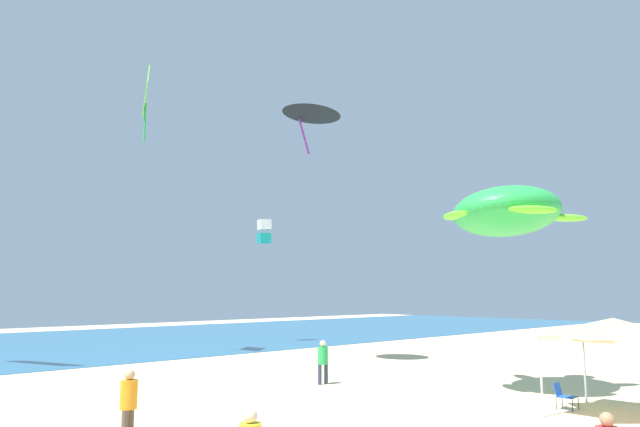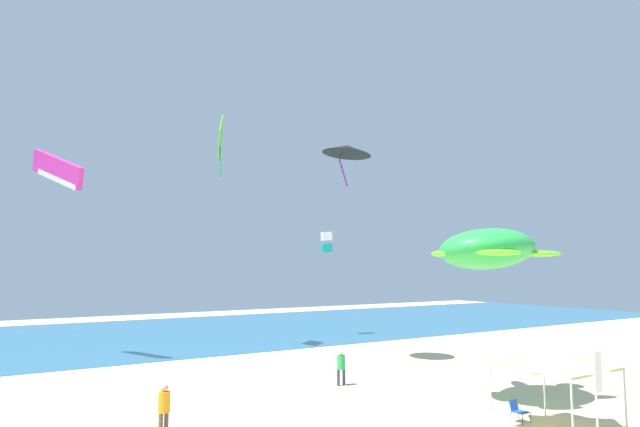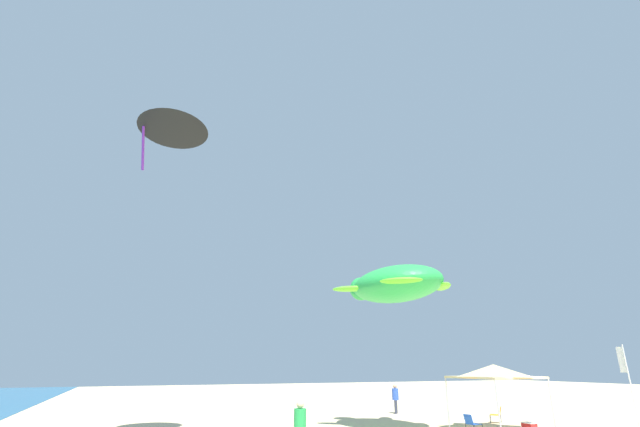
{
  "view_description": "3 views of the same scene",
  "coord_description": "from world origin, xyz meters",
  "px_view_note": "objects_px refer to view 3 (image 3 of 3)",
  "views": [
    {
      "loc": [
        -17.64,
        -6.91,
        3.8
      ],
      "look_at": [
        0.28,
        12.08,
        7.25
      ],
      "focal_mm": 33.18,
      "sensor_mm": 36.0,
      "label": 1
    },
    {
      "loc": [
        -16.45,
        -12.18,
        6.01
      ],
      "look_at": [
        0.28,
        14.28,
        9.2
      ],
      "focal_mm": 30.19,
      "sensor_mm": 36.0,
      "label": 2
    },
    {
      "loc": [
        -15.99,
        16.95,
        2.94
      ],
      "look_at": [
        0.28,
        10.23,
        9.02
      ],
      "focal_mm": 24.69,
      "sensor_mm": 36.0,
      "label": 3
    }
  ],
  "objects_px": {
    "person_by_tent": "(300,423)",
    "kite_delta_black": "(174,125)",
    "person_near_umbrella": "(395,396)",
    "kite_turtle_green": "(395,285)",
    "cooler_box": "(529,427)",
    "canopy_tent": "(494,372)",
    "folding_chair_facing_ocean": "(497,413)",
    "banner_flag": "(629,380)",
    "folding_chair_right_of_tent": "(471,422)"
  },
  "relations": [
    {
      "from": "kite_turtle_green",
      "to": "folding_chair_right_of_tent",
      "type": "bearing_deg",
      "value": -135.31
    },
    {
      "from": "canopy_tent",
      "to": "cooler_box",
      "type": "height_order",
      "value": "canopy_tent"
    },
    {
      "from": "kite_delta_black",
      "to": "person_by_tent",
      "type": "bearing_deg",
      "value": -17.42
    },
    {
      "from": "folding_chair_facing_ocean",
      "to": "kite_turtle_green",
      "type": "xyz_separation_m",
      "value": [
        -0.91,
        6.57,
        6.4
      ]
    },
    {
      "from": "banner_flag",
      "to": "canopy_tent",
      "type": "bearing_deg",
      "value": 45.11
    },
    {
      "from": "folding_chair_facing_ocean",
      "to": "person_by_tent",
      "type": "distance_m",
      "value": 13.93
    },
    {
      "from": "person_near_umbrella",
      "to": "kite_delta_black",
      "type": "xyz_separation_m",
      "value": [
        -6.95,
        15.72,
        12.76
      ]
    },
    {
      "from": "folding_chair_facing_ocean",
      "to": "kite_delta_black",
      "type": "relative_size",
      "value": 0.19
    },
    {
      "from": "cooler_box",
      "to": "banner_flag",
      "type": "relative_size",
      "value": 0.16
    },
    {
      "from": "folding_chair_right_of_tent",
      "to": "cooler_box",
      "type": "xyz_separation_m",
      "value": [
        -0.52,
        -2.92,
        -0.27
      ]
    },
    {
      "from": "banner_flag",
      "to": "person_near_umbrella",
      "type": "height_order",
      "value": "banner_flag"
    },
    {
      "from": "cooler_box",
      "to": "person_by_tent",
      "type": "height_order",
      "value": "person_by_tent"
    },
    {
      "from": "person_by_tent",
      "to": "kite_delta_black",
      "type": "bearing_deg",
      "value": 61.05
    },
    {
      "from": "canopy_tent",
      "to": "folding_chair_right_of_tent",
      "type": "height_order",
      "value": "canopy_tent"
    },
    {
      "from": "folding_chair_right_of_tent",
      "to": "kite_turtle_green",
      "type": "height_order",
      "value": "kite_turtle_green"
    },
    {
      "from": "canopy_tent",
      "to": "kite_turtle_green",
      "type": "distance_m",
      "value": 6.27
    },
    {
      "from": "folding_chair_right_of_tent",
      "to": "person_by_tent",
      "type": "height_order",
      "value": "person_by_tent"
    },
    {
      "from": "canopy_tent",
      "to": "banner_flag",
      "type": "relative_size",
      "value": 0.91
    },
    {
      "from": "canopy_tent",
      "to": "folding_chair_facing_ocean",
      "type": "relative_size",
      "value": 4.27
    },
    {
      "from": "canopy_tent",
      "to": "folding_chair_facing_ocean",
      "type": "bearing_deg",
      "value": -41.3
    },
    {
      "from": "folding_chair_right_of_tent",
      "to": "kite_turtle_green",
      "type": "relative_size",
      "value": 0.13
    },
    {
      "from": "person_near_umbrella",
      "to": "kite_turtle_green",
      "type": "height_order",
      "value": "kite_turtle_green"
    },
    {
      "from": "banner_flag",
      "to": "kite_delta_black",
      "type": "distance_m",
      "value": 23.68
    },
    {
      "from": "person_near_umbrella",
      "to": "person_by_tent",
      "type": "height_order",
      "value": "person_by_tent"
    },
    {
      "from": "cooler_box",
      "to": "kite_delta_black",
      "type": "distance_m",
      "value": 22.05
    },
    {
      "from": "kite_delta_black",
      "to": "banner_flag",
      "type": "bearing_deg",
      "value": 4.75
    },
    {
      "from": "folding_chair_facing_ocean",
      "to": "cooler_box",
      "type": "height_order",
      "value": "folding_chair_facing_ocean"
    },
    {
      "from": "person_near_umbrella",
      "to": "canopy_tent",
      "type": "bearing_deg",
      "value": -140.1
    },
    {
      "from": "person_by_tent",
      "to": "kite_delta_black",
      "type": "height_order",
      "value": "kite_delta_black"
    },
    {
      "from": "folding_chair_facing_ocean",
      "to": "folding_chair_right_of_tent",
      "type": "bearing_deg",
      "value": -10.53
    },
    {
      "from": "folding_chair_right_of_tent",
      "to": "person_near_umbrella",
      "type": "xyz_separation_m",
      "value": [
        8.86,
        -1.46,
        0.57
      ]
    },
    {
      "from": "person_near_umbrella",
      "to": "kite_turtle_green",
      "type": "bearing_deg",
      "value": -171.27
    },
    {
      "from": "banner_flag",
      "to": "kite_delta_black",
      "type": "relative_size",
      "value": 0.9
    },
    {
      "from": "person_near_umbrella",
      "to": "cooler_box",
      "type": "bearing_deg",
      "value": -132.9
    },
    {
      "from": "canopy_tent",
      "to": "banner_flag",
      "type": "height_order",
      "value": "banner_flag"
    },
    {
      "from": "kite_turtle_green",
      "to": "cooler_box",
      "type": "bearing_deg",
      "value": -124.31
    },
    {
      "from": "folding_chair_facing_ocean",
      "to": "banner_flag",
      "type": "height_order",
      "value": "banner_flag"
    },
    {
      "from": "canopy_tent",
      "to": "person_near_umbrella",
      "type": "bearing_deg",
      "value": 1.63
    },
    {
      "from": "canopy_tent",
      "to": "folding_chair_right_of_tent",
      "type": "bearing_deg",
      "value": 91.07
    },
    {
      "from": "banner_flag",
      "to": "kite_turtle_green",
      "type": "relative_size",
      "value": 0.6
    },
    {
      "from": "canopy_tent",
      "to": "kite_delta_black",
      "type": "bearing_deg",
      "value": 83.29
    },
    {
      "from": "canopy_tent",
      "to": "kite_delta_black",
      "type": "distance_m",
      "value": 19.57
    },
    {
      "from": "person_near_umbrella",
      "to": "kite_delta_black",
      "type": "height_order",
      "value": "kite_delta_black"
    },
    {
      "from": "cooler_box",
      "to": "person_by_tent",
      "type": "xyz_separation_m",
      "value": [
        -1.62,
        12.05,
        0.84
      ]
    },
    {
      "from": "person_by_tent",
      "to": "kite_turtle_green",
      "type": "distance_m",
      "value": 9.55
    },
    {
      "from": "kite_turtle_green",
      "to": "kite_delta_black",
      "type": "relative_size",
      "value": 1.5
    },
    {
      "from": "canopy_tent",
      "to": "folding_chair_right_of_tent",
      "type": "distance_m",
      "value": 2.76
    },
    {
      "from": "kite_turtle_green",
      "to": "folding_chair_facing_ocean",
      "type": "bearing_deg",
      "value": -94.69
    },
    {
      "from": "canopy_tent",
      "to": "person_near_umbrella",
      "type": "height_order",
      "value": "canopy_tent"
    },
    {
      "from": "folding_chair_facing_ocean",
      "to": "person_near_umbrella",
      "type": "relative_size",
      "value": 0.46
    }
  ]
}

